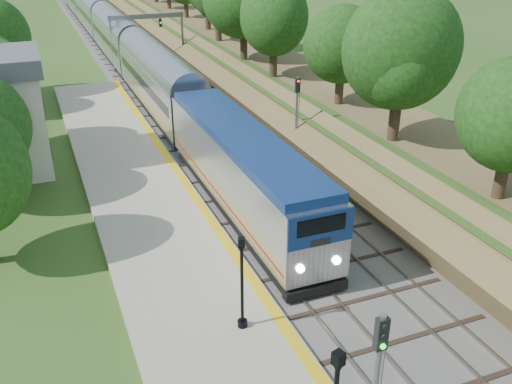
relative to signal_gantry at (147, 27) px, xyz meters
name	(u,v)px	position (x,y,z in m)	size (l,w,h in m)	color
trackbed	(137,61)	(-0.47, 5.01, -4.75)	(9.50, 170.00, 0.28)	#4C4944
platform	(167,244)	(-7.67, -38.99, -4.63)	(6.40, 68.00, 0.38)	#9F9680
yellow_stripe	(218,231)	(-4.82, -38.99, -4.43)	(0.55, 68.00, 0.01)	gold
embankment	(203,40)	(7.88, 5.01, -2.87)	(10.64, 170.00, 11.70)	brown
signal_gantry	(147,27)	(0.00, 0.00, 0.00)	(8.40, 0.38, 6.20)	slate
trees_behind_platform	(29,152)	(-13.64, -34.32, -0.29)	(7.82, 53.32, 7.21)	#332316
train	(118,41)	(-2.47, 5.76, -2.42)	(3.19, 105.95, 4.69)	black
lamppost_far	(242,288)	(-6.41, -47.00, -2.55)	(0.42, 0.42, 4.22)	black
signal_platform	(376,381)	(-5.37, -54.87, -0.79)	(0.35, 0.28, 5.93)	slate
signal_farside	(297,110)	(3.73, -30.80, -1.05)	(0.33, 0.26, 5.98)	slate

